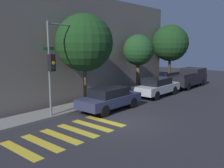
# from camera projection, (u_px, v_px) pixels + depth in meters

# --- Properties ---
(ground_plane) EXTENTS (60.00, 60.00, 0.00)m
(ground_plane) POSITION_uv_depth(u_px,v_px,m) (123.00, 122.00, 13.04)
(ground_plane) COLOR #28282D
(sidewalk) EXTENTS (26.00, 1.77, 0.14)m
(sidewalk) POSITION_uv_depth(u_px,v_px,m) (72.00, 108.00, 15.65)
(sidewalk) COLOR slate
(sidewalk) RESTS_ON ground
(building_row) EXTENTS (26.00, 6.00, 7.48)m
(building_row) POSITION_uv_depth(u_px,v_px,m) (31.00, 48.00, 17.82)
(building_row) COLOR slate
(building_row) RESTS_ON ground
(crosswalk) EXTENTS (5.29, 2.60, 0.00)m
(crosswalk) POSITION_uv_depth(u_px,v_px,m) (69.00, 133.00, 11.34)
(crosswalk) COLOR gold
(crosswalk) RESTS_ON ground
(traffic_light_pole) EXTENTS (2.20, 0.56, 5.22)m
(traffic_light_pole) POSITION_uv_depth(u_px,v_px,m) (56.00, 55.00, 13.46)
(traffic_light_pole) COLOR slate
(traffic_light_pole) RESTS_ON ground
(sedan_near_corner) EXTENTS (4.32, 1.76, 1.40)m
(sedan_near_corner) POSITION_uv_depth(u_px,v_px,m) (109.00, 98.00, 15.27)
(sedan_near_corner) COLOR #2D3351
(sedan_near_corner) RESTS_ON ground
(sedan_middle) EXTENTS (4.47, 1.80, 1.44)m
(sedan_middle) POSITION_uv_depth(u_px,v_px,m) (157.00, 86.00, 19.48)
(sedan_middle) COLOR #B7BABF
(sedan_middle) RESTS_ON ground
(pickup_truck) EXTENTS (5.23, 1.97, 1.70)m
(pickup_truck) POSITION_uv_depth(u_px,v_px,m) (188.00, 77.00, 23.85)
(pickup_truck) COLOR black
(pickup_truck) RESTS_ON ground
(tree_near_corner) EXTENTS (3.62, 3.62, 5.92)m
(tree_near_corner) POSITION_uv_depth(u_px,v_px,m) (84.00, 43.00, 15.59)
(tree_near_corner) COLOR brown
(tree_near_corner) RESTS_ON ground
(tree_midblock) EXTENTS (2.50, 2.50, 4.81)m
(tree_midblock) POSITION_uv_depth(u_px,v_px,m) (138.00, 50.00, 20.16)
(tree_midblock) COLOR brown
(tree_midblock) RESTS_ON ground
(tree_far_end) EXTENTS (3.51, 3.51, 5.90)m
(tree_far_end) POSITION_uv_depth(u_px,v_px,m) (170.00, 43.00, 24.12)
(tree_far_end) COLOR #42301E
(tree_far_end) RESTS_ON ground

